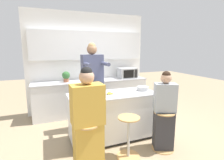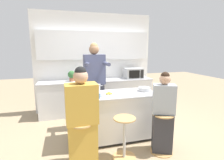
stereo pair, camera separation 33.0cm
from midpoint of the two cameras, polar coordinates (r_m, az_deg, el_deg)
ground_plane at (r=3.63m, az=3.06°, el=-18.47°), size 16.00×16.00×0.00m
wall_back at (r=4.93m, az=-3.66°, el=7.92°), size 3.28×0.22×2.70m
back_counter at (r=4.82m, az=-2.79°, el=-5.26°), size 3.05×0.60×0.90m
kitchen_island at (r=3.43m, az=3.13°, el=-11.74°), size 1.68×0.69×0.91m
bar_stool_leftmost at (r=2.77m, az=-6.28°, el=-19.95°), size 0.38×0.38×0.68m
bar_stool_center at (r=2.93m, az=7.45°, el=-18.12°), size 0.38×0.38×0.68m
bar_stool_rightmost at (r=3.21m, az=19.11°, el=-15.93°), size 0.38×0.38×0.68m
person_cooking at (r=3.75m, az=-3.15°, el=-2.29°), size 0.46×0.58×1.86m
person_wrapped_blanket at (r=2.61m, az=-6.13°, el=-13.00°), size 0.46×0.30×1.50m
person_seated_near at (r=3.14m, az=19.29°, el=-11.11°), size 0.41×0.37×1.38m
cooking_pot at (r=3.34m, az=-2.69°, el=-2.81°), size 0.29×0.20×0.17m
fruit_bowl at (r=3.57m, az=13.10°, el=-2.96°), size 0.24×0.24×0.08m
coffee_cup_near at (r=2.97m, az=-1.40°, el=-5.33°), size 0.11×0.08×0.08m
banana_bunch at (r=3.23m, az=1.83°, el=-4.38°), size 0.15×0.11×0.05m
juice_carton at (r=2.95m, az=-5.57°, el=-4.53°), size 0.07×0.07×0.19m
microwave at (r=5.00m, az=8.86°, el=2.17°), size 0.50×0.38×0.29m
potted_plant at (r=4.59m, az=-11.04°, el=1.48°), size 0.20×0.20×0.27m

